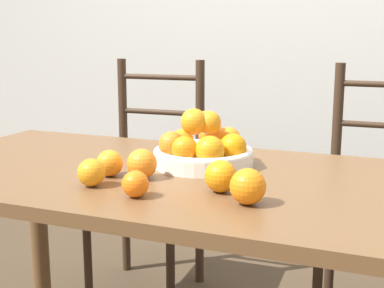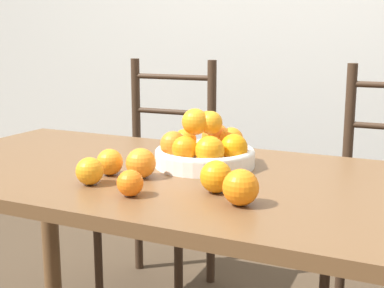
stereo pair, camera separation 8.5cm
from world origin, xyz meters
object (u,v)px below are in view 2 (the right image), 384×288
(orange_loose_4, at_px, (90,171))
(orange_loose_0, at_px, (241,187))
(fruit_bowl, at_px, (205,149))
(orange_loose_3, at_px, (216,177))
(chair_left, at_px, (160,185))
(orange_loose_2, at_px, (130,183))
(orange_loose_5, at_px, (110,162))
(orange_loose_1, at_px, (141,163))

(orange_loose_4, bearing_deg, orange_loose_0, 1.08)
(fruit_bowl, bearing_deg, orange_loose_0, -53.53)
(fruit_bowl, relative_size, orange_loose_4, 4.10)
(orange_loose_3, height_order, chair_left, chair_left)
(fruit_bowl, distance_m, orange_loose_2, 0.35)
(orange_loose_5, distance_m, chair_left, 0.92)
(orange_loose_1, xyz_separation_m, orange_loose_4, (-0.09, -0.11, -0.00))
(fruit_bowl, height_order, orange_loose_2, fruit_bowl)
(fruit_bowl, height_order, orange_loose_0, fruit_bowl)
(orange_loose_0, xyz_separation_m, orange_loose_3, (-0.09, 0.07, -0.00))
(orange_loose_0, relative_size, orange_loose_2, 1.30)
(orange_loose_4, height_order, orange_loose_5, orange_loose_5)
(fruit_bowl, relative_size, orange_loose_5, 4.03)
(chair_left, bearing_deg, orange_loose_4, -74.22)
(orange_loose_4, bearing_deg, orange_loose_5, 94.41)
(orange_loose_3, xyz_separation_m, orange_loose_4, (-0.32, -0.08, -0.00))
(orange_loose_2, xyz_separation_m, orange_loose_3, (0.17, 0.12, 0.01))
(fruit_bowl, distance_m, orange_loose_1, 0.22)
(orange_loose_5, bearing_deg, orange_loose_0, -12.88)
(fruit_bowl, xyz_separation_m, orange_loose_2, (-0.04, -0.35, -0.02))
(orange_loose_2, xyz_separation_m, chair_left, (-0.45, 0.95, -0.31))
(orange_loose_3, relative_size, orange_loose_4, 1.12)
(fruit_bowl, xyz_separation_m, orange_loose_3, (0.13, -0.23, -0.01))
(fruit_bowl, relative_size, orange_loose_1, 3.60)
(orange_loose_1, bearing_deg, orange_loose_3, -9.13)
(orange_loose_0, bearing_deg, orange_loose_3, 142.53)
(orange_loose_0, distance_m, orange_loose_1, 0.34)
(fruit_bowl, height_order, orange_loose_3, fruit_bowl)
(orange_loose_2, bearing_deg, orange_loose_0, 10.43)
(fruit_bowl, relative_size, chair_left, 0.29)
(orange_loose_5, bearing_deg, orange_loose_1, 6.48)
(fruit_bowl, distance_m, orange_loose_0, 0.38)
(orange_loose_2, relative_size, orange_loose_4, 0.90)
(orange_loose_1, xyz_separation_m, chair_left, (-0.38, 0.80, -0.32))
(fruit_bowl, relative_size, orange_loose_2, 4.55)
(orange_loose_0, relative_size, orange_loose_5, 1.15)
(orange_loose_4, bearing_deg, orange_loose_2, -15.38)
(orange_loose_3, relative_size, chair_left, 0.08)
(orange_loose_2, height_order, orange_loose_3, orange_loose_3)
(orange_loose_0, bearing_deg, orange_loose_4, -178.92)
(orange_loose_3, xyz_separation_m, orange_loose_5, (-0.33, 0.03, -0.00))
(orange_loose_0, height_order, orange_loose_1, orange_loose_0)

